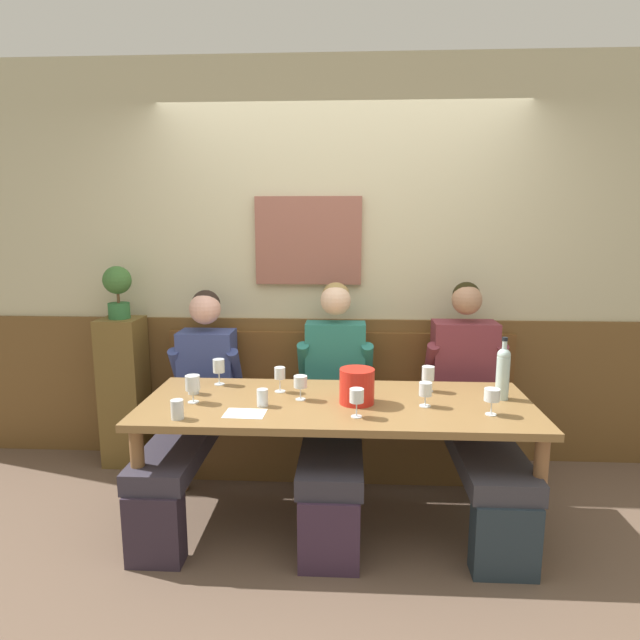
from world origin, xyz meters
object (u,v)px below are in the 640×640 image
object	(u,v)px
person_left_seat	(194,397)
wine_glass_mid_left	(357,397)
wine_glass_right_end	(492,396)
wine_glass_by_bottle	(428,375)
person_right_seat	(474,400)
wall_bench	(339,430)
wine_glass_mid_right	(193,384)
water_tumbler_left	(177,409)
water_tumbler_right	(262,398)
person_center_right_seat	(334,400)
wine_glass_center_rear	(300,382)
wine_glass_near_bucket	(219,367)
wine_glass_center_front	(280,374)
potted_plant	(118,288)
ice_bucket	(357,386)
dining_table	(337,415)
wine_bottle_amber_mid	(503,372)
water_tumbler_center	(193,386)
wine_glass_left_end	(426,390)

from	to	relation	value
person_left_seat	wine_glass_mid_left	xyz separation A→B (m)	(1.01, -0.58, 0.21)
wine_glass_right_end	wine_glass_by_bottle	distance (m)	0.46
person_right_seat	person_left_seat	bearing A→B (deg)	-179.87
wine_glass_mid_left	wall_bench	bearing A→B (deg)	96.34
person_left_seat	wine_glass_mid_right	world-z (taller)	person_left_seat
water_tumbler_left	water_tumbler_right	bearing A→B (deg)	28.01
person_center_right_seat	person_right_seat	xyz separation A→B (m)	(0.86, 0.03, 0.01)
wine_glass_mid_right	water_tumbler_left	distance (m)	0.26
wine_glass_mid_left	wine_glass_center_rear	world-z (taller)	wine_glass_mid_left
person_center_right_seat	wine_glass_near_bucket	xyz separation A→B (m)	(-0.70, -0.05, 0.22)
wine_glass_center_rear	wine_glass_center_front	distance (m)	0.19
water_tumbler_right	potted_plant	distance (m)	1.48
wine_glass_center_rear	potted_plant	bearing A→B (deg)	151.35
water_tumbler_left	ice_bucket	bearing A→B (deg)	17.67
wine_glass_center_front	water_tumbler_left	size ratio (longest dim) A/B	1.49
wine_glass_near_bucket	water_tumbler_right	world-z (taller)	wine_glass_near_bucket
dining_table	potted_plant	xyz separation A→B (m)	(-1.52, 0.74, 0.61)
wine_glass_right_end	wine_glass_center_rear	xyz separation A→B (m)	(-1.00, 0.18, 0.00)
person_left_seat	wine_glass_mid_right	distance (m)	0.47
wine_bottle_amber_mid	wine_glass_mid_right	xyz separation A→B (m)	(-1.70, -0.15, -0.05)
wine_glass_right_end	wine_glass_mid_left	size ratio (longest dim) A/B	0.94
wall_bench	wine_glass_near_bucket	size ratio (longest dim) A/B	15.43
water_tumbler_right	potted_plant	xyz separation A→B (m)	(-1.12, 0.84, 0.48)
wine_bottle_amber_mid	wine_glass_right_end	world-z (taller)	wine_bottle_amber_mid
person_right_seat	ice_bucket	bearing A→B (deg)	-152.68
dining_table	wine_glass_center_front	bearing A→B (deg)	154.83
person_right_seat	water_tumbler_right	distance (m)	1.31
ice_bucket	wine_glass_by_bottle	xyz separation A→B (m)	(0.42, 0.23, 0.00)
person_right_seat	water_tumbler_left	bearing A→B (deg)	-157.88
wine_glass_by_bottle	potted_plant	distance (m)	2.16
wine_glass_right_end	water_tumbler_center	distance (m)	1.64
ice_bucket	water_tumbler_left	distance (m)	0.95
person_left_seat	water_tumbler_left	distance (m)	0.68
water_tumbler_right	wine_glass_center_front	bearing A→B (deg)	76.12
dining_table	water_tumbler_left	world-z (taller)	water_tumbler_left
wine_glass_center_rear	water_tumbler_left	size ratio (longest dim) A/B	1.39
water_tumbler_center	wine_glass_center_front	bearing A→B (deg)	7.34
wine_glass_mid_right	water_tumbler_left	xyz separation A→B (m)	(-0.01, -0.25, -0.05)
water_tumbler_left	person_center_right_seat	bearing A→B (deg)	39.55
wine_bottle_amber_mid	potted_plant	distance (m)	2.55
person_center_right_seat	water_tumbler_center	size ratio (longest dim) A/B	13.69
wall_bench	wine_glass_right_end	xyz separation A→B (m)	(0.79, -0.87, 0.55)
ice_bucket	water_tumbler_right	xyz separation A→B (m)	(-0.51, -0.08, -0.05)
wine_glass_near_bucket	water_tumbler_center	bearing A→B (deg)	-119.86
wine_glass_near_bucket	wine_glass_mid_right	bearing A→B (deg)	-100.77
person_left_seat	water_tumbler_right	world-z (taller)	person_left_seat
wine_bottle_amber_mid	water_tumbler_left	distance (m)	1.76
wine_bottle_amber_mid	person_left_seat	bearing A→B (deg)	172.00
wine_glass_center_rear	water_tumbler_right	size ratio (longest dim) A/B	1.45
wine_glass_left_end	water_tumbler_left	xyz separation A→B (m)	(-1.27, -0.25, -0.04)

